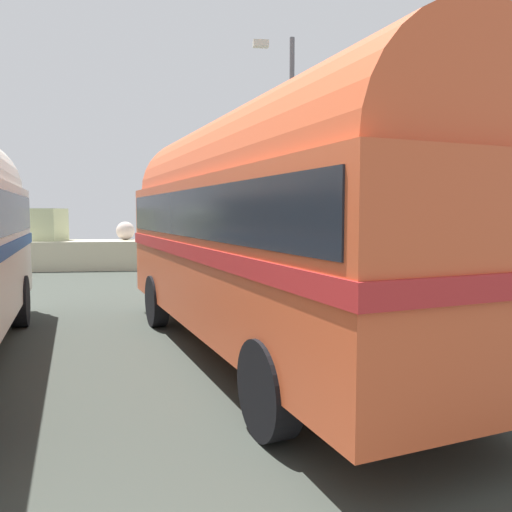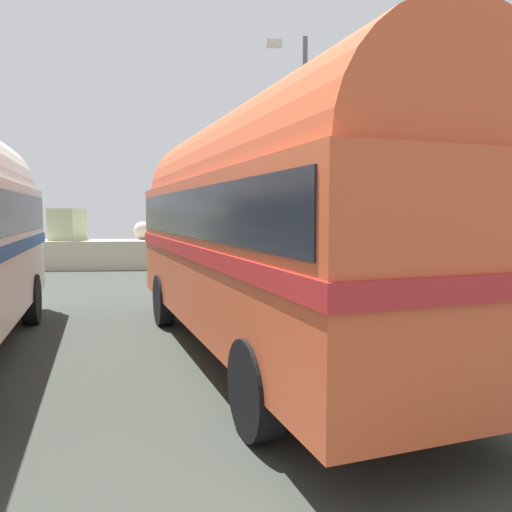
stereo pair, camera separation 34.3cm
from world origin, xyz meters
TOP-DOWN VIEW (x-y plane):
  - ground at (0.00, 0.00)m, footprint 32.00×26.00m
  - breakwater at (-0.08, 11.79)m, footprint 31.36×2.04m
  - vintage_coach at (-1.66, -0.70)m, footprint 4.66×8.91m
  - lamp_post at (-0.06, 6.33)m, footprint 1.13×0.51m

SIDE VIEW (x-z plane):
  - ground at x=0.00m, z-range 0.00..0.02m
  - breakwater at x=-0.08m, z-range -0.50..1.98m
  - vintage_coach at x=-1.66m, z-range 0.20..3.90m
  - lamp_post at x=-0.06m, z-range 0.41..7.45m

